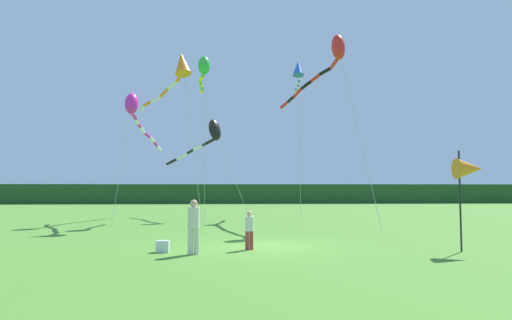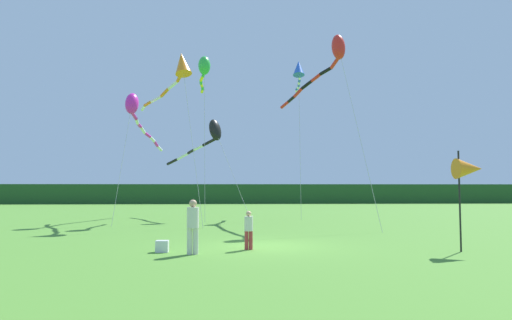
% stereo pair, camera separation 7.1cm
% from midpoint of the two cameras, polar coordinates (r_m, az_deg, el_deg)
% --- Properties ---
extents(ground_plane, '(120.00, 120.00, 0.00)m').
position_cam_midpoint_polar(ground_plane, '(16.50, 1.06, -10.92)').
color(ground_plane, '#4C842D').
extents(distant_treeline, '(108.00, 2.80, 2.61)m').
position_cam_midpoint_polar(distant_treeline, '(61.33, -2.08, -4.33)').
color(distant_treeline, '#234C23').
rests_on(distant_treeline, ground).
extents(person_adult, '(0.38, 0.38, 1.74)m').
position_cam_midpoint_polar(person_adult, '(14.52, -8.10, -8.04)').
color(person_adult, silver).
rests_on(person_adult, ground).
extents(person_child, '(0.29, 0.29, 1.32)m').
position_cam_midpoint_polar(person_child, '(15.49, -1.00, -8.66)').
color(person_child, '#B23338').
rests_on(person_child, ground).
extents(cooler_box, '(0.41, 0.33, 0.38)m').
position_cam_midpoint_polar(cooler_box, '(15.27, -11.93, -10.72)').
color(cooler_box, silver).
rests_on(cooler_box, ground).
extents(banner_flag_pole, '(0.90, 0.70, 3.36)m').
position_cam_midpoint_polar(banner_flag_pole, '(16.57, 25.42, -1.11)').
color(banner_flag_pole, black).
rests_on(banner_flag_pole, ground).
extents(kite_magenta, '(1.37, 9.72, 8.14)m').
position_cam_midpoint_polar(kite_magenta, '(29.82, -15.24, 6.09)').
color(kite_magenta, '#B2B2B2').
rests_on(kite_magenta, ground).
extents(kite_blue, '(0.97, 5.93, 11.64)m').
position_cam_midpoint_polar(kite_blue, '(33.96, 5.34, 11.32)').
color(kite_blue, '#B2B2B2').
rests_on(kite_blue, ground).
extents(kite_orange, '(4.92, 7.76, 10.21)m').
position_cam_midpoint_polar(kite_orange, '(27.49, -9.96, 11.36)').
color(kite_orange, '#B2B2B2').
rests_on(kite_orange, ground).
extents(kite_red, '(3.85, 9.47, 10.72)m').
position_cam_midpoint_polar(kite_red, '(26.53, 9.32, 12.73)').
color(kite_red, '#B2B2B2').
rests_on(kite_red, ground).
extents(kite_green, '(0.92, 4.72, 10.79)m').
position_cam_midpoint_polar(kite_green, '(30.26, -6.75, 11.57)').
color(kite_green, '#B2B2B2').
rests_on(kite_green, ground).
extents(kite_black, '(6.28, 7.34, 6.88)m').
position_cam_midpoint_polar(kite_black, '(30.94, -6.07, 3.18)').
color(kite_black, '#B2B2B2').
rests_on(kite_black, ground).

